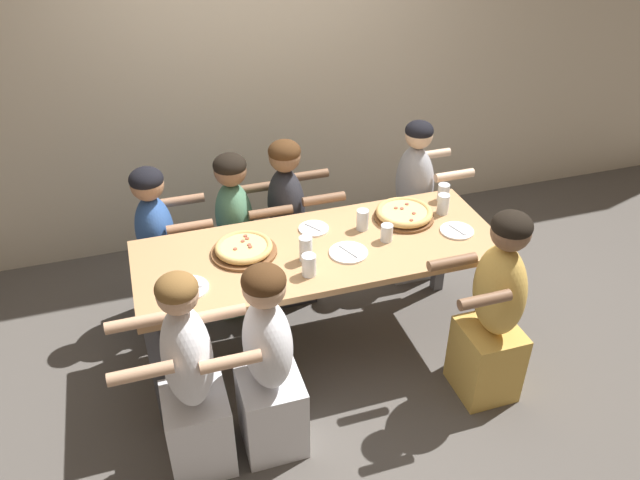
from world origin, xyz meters
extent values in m
plane|color=#514C47|center=(0.00, 0.00, 0.00)|extent=(18.00, 18.00, 0.00)
cube|color=beige|center=(0.00, 1.56, 1.60)|extent=(10.00, 0.06, 3.20)
cube|color=tan|center=(0.00, 0.00, 0.76)|extent=(2.12, 0.81, 0.04)
cube|color=#4C4C51|center=(-1.00, -0.34, 0.37)|extent=(0.07, 0.07, 0.74)
cube|color=#4C4C51|center=(1.00, -0.34, 0.37)|extent=(0.07, 0.07, 0.74)
cube|color=#4C4C51|center=(-1.00, 0.34, 0.37)|extent=(0.07, 0.07, 0.74)
cube|color=#4C4C51|center=(1.00, 0.34, 0.37)|extent=(0.07, 0.07, 0.74)
cylinder|color=brown|center=(0.59, 0.15, 0.79)|extent=(0.37, 0.37, 0.02)
torus|color=tan|center=(0.59, 0.15, 0.83)|extent=(0.35, 0.35, 0.04)
cylinder|color=#E5C675|center=(0.59, 0.15, 0.82)|extent=(0.30, 0.30, 0.04)
cylinder|color=#9E4C38|center=(0.64, 0.10, 0.84)|extent=(0.02, 0.02, 0.01)
cylinder|color=#9E4C38|center=(0.64, 0.22, 0.84)|extent=(0.02, 0.02, 0.01)
cylinder|color=#9E4C38|center=(0.59, 0.03, 0.84)|extent=(0.02, 0.02, 0.01)
cylinder|color=#9E4C38|center=(0.56, 0.19, 0.84)|extent=(0.02, 0.02, 0.01)
cylinder|color=#9E4C38|center=(0.59, 0.18, 0.84)|extent=(0.02, 0.02, 0.01)
cylinder|color=brown|center=(-0.43, 0.07, 0.79)|extent=(0.38, 0.38, 0.02)
torus|color=tan|center=(-0.43, 0.07, 0.82)|extent=(0.33, 0.33, 0.04)
cylinder|color=#E5C675|center=(-0.43, 0.07, 0.82)|extent=(0.28, 0.28, 0.03)
cylinder|color=#9E4C38|center=(-0.40, 0.07, 0.84)|extent=(0.02, 0.02, 0.01)
cylinder|color=#9E4C38|center=(-0.40, 0.05, 0.84)|extent=(0.02, 0.02, 0.01)
cylinder|color=#9E4C38|center=(-0.40, 0.14, 0.84)|extent=(0.02, 0.02, 0.01)
cylinder|color=#9E4C38|center=(-0.40, 0.17, 0.84)|extent=(0.02, 0.02, 0.01)
cylinder|color=#9E4C38|center=(-0.43, 0.12, 0.84)|extent=(0.02, 0.02, 0.01)
cylinder|color=#9E4C38|center=(-0.48, 0.05, 0.84)|extent=(0.02, 0.02, 0.01)
cylinder|color=white|center=(0.14, -0.11, 0.79)|extent=(0.22, 0.22, 0.01)
cube|color=#B7B7BC|center=(0.14, -0.11, 0.80)|extent=(0.07, 0.15, 0.01)
cylinder|color=white|center=(0.84, -0.09, 0.79)|extent=(0.20, 0.20, 0.01)
cube|color=#B7B7BC|center=(0.84, -0.09, 0.80)|extent=(0.05, 0.14, 0.01)
cylinder|color=white|center=(0.02, 0.20, 0.79)|extent=(0.18, 0.18, 0.01)
cube|color=#B7B7BC|center=(0.02, 0.20, 0.80)|extent=(0.08, 0.12, 0.01)
cylinder|color=white|center=(-0.78, -0.16, 0.79)|extent=(0.22, 0.22, 0.01)
cube|color=#B7B7BC|center=(-0.78, -0.16, 0.80)|extent=(0.15, 0.05, 0.01)
cylinder|color=silver|center=(-0.37, -0.27, 0.84)|extent=(0.07, 0.07, 0.11)
cylinder|color=#1EA8DB|center=(-0.37, -0.27, 0.82)|extent=(0.06, 0.06, 0.08)
cylinder|color=black|center=(-0.35, -0.27, 0.85)|extent=(0.01, 0.02, 0.13)
cylinder|color=silver|center=(0.30, 0.11, 0.85)|extent=(0.07, 0.07, 0.13)
cylinder|color=silver|center=(-0.14, -0.23, 0.84)|extent=(0.08, 0.08, 0.12)
cylinder|color=silver|center=(-0.14, -0.23, 0.82)|extent=(0.07, 0.07, 0.07)
cylinder|color=silver|center=(0.93, 0.28, 0.84)|extent=(0.08, 0.08, 0.12)
cylinder|color=black|center=(0.93, 0.28, 0.81)|extent=(0.07, 0.07, 0.06)
cylinder|color=silver|center=(0.85, 0.14, 0.85)|extent=(0.07, 0.07, 0.13)
cylinder|color=silver|center=(0.85, 0.14, 0.82)|extent=(0.06, 0.06, 0.07)
cylinder|color=silver|center=(0.39, -0.05, 0.83)|extent=(0.07, 0.07, 0.10)
cylinder|color=black|center=(0.39, -0.05, 0.81)|extent=(0.06, 0.06, 0.06)
cylinder|color=silver|center=(-0.11, -0.10, 0.86)|extent=(0.07, 0.07, 0.15)
cylinder|color=silver|center=(-0.11, -0.10, 0.83)|extent=(0.07, 0.07, 0.10)
cube|color=silver|center=(-0.85, -0.62, 0.23)|extent=(0.32, 0.34, 0.46)
ellipsoid|color=silver|center=(-0.85, -0.62, 0.74)|extent=(0.24, 0.36, 0.56)
sphere|color=tan|center=(-0.85, -0.62, 1.11)|extent=(0.19, 0.19, 0.19)
ellipsoid|color=brown|center=(-0.85, -0.62, 1.14)|extent=(0.19, 0.19, 0.13)
cylinder|color=tan|center=(-1.06, -0.79, 0.86)|extent=(0.28, 0.06, 0.06)
cylinder|color=tan|center=(-1.06, -0.45, 0.86)|extent=(0.28, 0.06, 0.06)
cube|color=#477556|center=(-0.39, 0.62, 0.23)|extent=(0.32, 0.34, 0.46)
ellipsoid|color=#477556|center=(-0.39, 0.62, 0.70)|extent=(0.24, 0.36, 0.48)
sphere|color=brown|center=(-0.39, 0.62, 1.04)|extent=(0.21, 0.21, 0.21)
ellipsoid|color=black|center=(-0.39, 0.62, 1.07)|extent=(0.21, 0.21, 0.14)
cylinder|color=brown|center=(-0.18, 0.79, 0.79)|extent=(0.28, 0.06, 0.06)
cylinder|color=brown|center=(-0.18, 0.45, 0.79)|extent=(0.28, 0.06, 0.06)
cube|color=silver|center=(-0.47, -0.62, 0.23)|extent=(0.32, 0.34, 0.46)
ellipsoid|color=silver|center=(-0.47, -0.62, 0.71)|extent=(0.24, 0.36, 0.50)
sphere|color=tan|center=(-0.47, -0.62, 1.06)|extent=(0.21, 0.21, 0.21)
ellipsoid|color=#422814|center=(-0.47, -0.62, 1.10)|extent=(0.21, 0.21, 0.14)
cylinder|color=tan|center=(-0.67, -0.79, 0.81)|extent=(0.28, 0.06, 0.06)
cylinder|color=tan|center=(-0.67, -0.45, 0.81)|extent=(0.28, 0.06, 0.06)
cube|color=#2D5193|center=(-0.89, 0.62, 0.23)|extent=(0.32, 0.34, 0.46)
ellipsoid|color=#2D5193|center=(-0.89, 0.62, 0.69)|extent=(0.24, 0.36, 0.46)
sphere|color=#9E7051|center=(-0.89, 0.62, 1.02)|extent=(0.20, 0.20, 0.20)
ellipsoid|color=black|center=(-0.89, 0.62, 1.06)|extent=(0.21, 0.21, 0.14)
cylinder|color=#9E7051|center=(-0.69, 0.79, 0.78)|extent=(0.28, 0.06, 0.06)
cylinder|color=#9E7051|center=(-0.69, 0.45, 0.78)|extent=(0.28, 0.06, 0.06)
cube|color=gold|center=(0.81, -0.62, 0.23)|extent=(0.32, 0.34, 0.46)
ellipsoid|color=gold|center=(0.81, -0.62, 0.74)|extent=(0.24, 0.36, 0.55)
sphere|color=brown|center=(0.81, -0.62, 1.11)|extent=(0.21, 0.21, 0.21)
ellipsoid|color=black|center=(0.81, -0.62, 1.15)|extent=(0.21, 0.21, 0.14)
cylinder|color=brown|center=(0.61, -0.79, 0.85)|extent=(0.28, 0.06, 0.06)
cylinder|color=brown|center=(0.61, -0.45, 0.85)|extent=(0.28, 0.06, 0.06)
cube|color=#99999E|center=(0.89, 0.62, 0.23)|extent=(0.32, 0.34, 0.46)
ellipsoid|color=#99999E|center=(0.89, 0.62, 0.74)|extent=(0.24, 0.36, 0.55)
sphere|color=beige|center=(0.89, 0.62, 1.10)|extent=(0.19, 0.19, 0.19)
ellipsoid|color=black|center=(0.89, 0.62, 1.14)|extent=(0.19, 0.19, 0.13)
cylinder|color=beige|center=(1.10, 0.79, 0.85)|extent=(0.28, 0.06, 0.06)
cylinder|color=beige|center=(1.10, 0.45, 0.85)|extent=(0.28, 0.06, 0.06)
cube|color=#232328|center=(-0.04, 0.62, 0.23)|extent=(0.32, 0.34, 0.46)
ellipsoid|color=#232328|center=(-0.04, 0.62, 0.72)|extent=(0.24, 0.36, 0.52)
sphere|color=brown|center=(-0.04, 0.62, 1.08)|extent=(0.20, 0.20, 0.20)
ellipsoid|color=#422814|center=(-0.04, 0.62, 1.12)|extent=(0.21, 0.21, 0.14)
cylinder|color=brown|center=(0.17, 0.79, 0.83)|extent=(0.28, 0.06, 0.06)
cylinder|color=brown|center=(0.17, 0.45, 0.83)|extent=(0.28, 0.06, 0.06)
camera|label=1|loc=(-0.91, -2.85, 2.80)|focal=35.00mm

